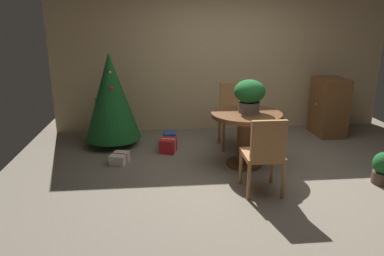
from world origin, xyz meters
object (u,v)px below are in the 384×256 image
wooden_chair_far (233,112)px  holiday_tree (111,97)px  wooden_chair_near (264,152)px  gift_box_blue (169,139)px  potted_plant (384,168)px  flower_vase (249,94)px  gift_box_cream (119,158)px  round_dining_table (246,129)px  wooden_cabinet (329,107)px  gift_box_red (168,145)px

wooden_chair_far → holiday_tree: size_ratio=0.68×
wooden_chair_far → wooden_chair_near: 1.71m
gift_box_blue → potted_plant: 3.09m
flower_vase → gift_box_cream: size_ratio=1.34×
wooden_chair_far → round_dining_table: bearing=-90.0°
wooden_chair_near → wooden_cabinet: bearing=50.0°
wooden_chair_far → potted_plant: wooden_chair_far is taller
wooden_chair_far → holiday_tree: (-1.92, 0.21, 0.24)m
wooden_chair_near → flower_vase: bearing=87.9°
wooden_chair_far → wooden_chair_near: bearing=-90.0°
round_dining_table → flower_vase: (0.03, 0.02, 0.48)m
holiday_tree → wooden_cabinet: 3.72m
wooden_chair_far → gift_box_cream: size_ratio=3.04×
wooden_chair_far → gift_box_cream: (-1.75, -0.59, -0.49)m
round_dining_table → wooden_cabinet: bearing=34.9°
holiday_tree → wooden_cabinet: bearing=3.3°
wooden_chair_far → gift_box_blue: bearing=174.4°
round_dining_table → potted_plant: bearing=-25.7°
holiday_tree → gift_box_cream: holiday_tree is taller
flower_vase → gift_box_blue: (-1.05, 0.91, -0.90)m
gift_box_cream → potted_plant: 3.47m
round_dining_table → potted_plant: (1.57, -0.76, -0.32)m
wooden_chair_near → gift_box_blue: size_ratio=3.50×
gift_box_red → holiday_tree: bearing=154.0°
round_dining_table → gift_box_red: bearing=150.0°
holiday_tree → round_dining_table: bearing=-28.2°
wooden_chair_near → holiday_tree: bearing=135.1°
flower_vase → holiday_tree: holiday_tree is taller
wooden_cabinet → wooden_chair_near: bearing=-130.0°
wooden_chair_far → flower_vase: bearing=-87.7°
wooden_chair_near → holiday_tree: holiday_tree is taller
gift_box_red → gift_box_blue: (0.03, 0.32, 0.00)m
wooden_chair_far → potted_plant: 2.25m
wooden_chair_far → gift_box_red: wooden_chair_far is taller
flower_vase → wooden_chair_near: flower_vase is taller
holiday_tree → gift_box_blue: (0.90, -0.11, -0.69)m
wooden_chair_far → wooden_chair_near: wooden_chair_far is taller
holiday_tree → wooden_chair_far: bearing=-6.1°
wooden_chair_far → gift_box_blue: (-1.02, 0.10, -0.45)m
flower_vase → wooden_chair_near: (-0.03, -0.90, -0.49)m
wooden_chair_far → holiday_tree: holiday_tree is taller
gift_box_blue → round_dining_table: bearing=-42.1°
flower_vase → holiday_tree: (-1.95, 1.01, -0.21)m
flower_vase → round_dining_table: bearing=-153.6°
wooden_chair_near → wooden_cabinet: 2.77m
flower_vase → wooden_cabinet: 2.19m
wooden_chair_far → wooden_cabinet: 1.83m
gift_box_blue → potted_plant: (2.59, -1.68, 0.10)m
flower_vase → gift_box_blue: 1.65m
gift_box_cream → wooden_cabinet: bearing=15.9°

